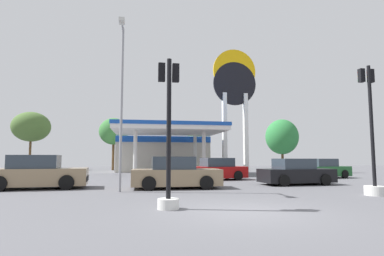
{
  "coord_description": "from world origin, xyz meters",
  "views": [
    {
      "loc": [
        -2.92,
        -8.52,
        1.52
      ],
      "look_at": [
        0.93,
        13.48,
        3.64
      ],
      "focal_mm": 29.13,
      "sensor_mm": 36.0,
      "label": 1
    }
  ],
  "objects_px": {
    "corner_streetlamp": "(122,92)",
    "station_pole_sign": "(235,93)",
    "car_1": "(176,174)",
    "tree_1": "(114,132)",
    "traffic_signal_1": "(169,148)",
    "traffic_signal_0": "(373,155)",
    "tree_3": "(282,137)",
    "tree_2": "(199,140)",
    "car_3": "(323,169)",
    "tree_0": "(31,127)",
    "car_2": "(38,173)",
    "car_0": "(296,173)",
    "car_4": "(215,170)"
  },
  "relations": [
    {
      "from": "corner_streetlamp",
      "to": "station_pole_sign",
      "type": "bearing_deg",
      "value": 57.2
    },
    {
      "from": "car_1",
      "to": "tree_1",
      "type": "xyz_separation_m",
      "value": [
        -4.74,
        22.85,
        3.91
      ]
    },
    {
      "from": "traffic_signal_1",
      "to": "traffic_signal_0",
      "type": "bearing_deg",
      "value": 12.41
    },
    {
      "from": "tree_1",
      "to": "tree_3",
      "type": "xyz_separation_m",
      "value": [
        22.23,
        1.2,
        -0.31
      ]
    },
    {
      "from": "corner_streetlamp",
      "to": "tree_3",
      "type": "bearing_deg",
      "value": 51.63
    },
    {
      "from": "tree_2",
      "to": "tree_3",
      "type": "relative_size",
      "value": 0.76
    },
    {
      "from": "tree_3",
      "to": "car_3",
      "type": "bearing_deg",
      "value": -107.5
    },
    {
      "from": "traffic_signal_0",
      "to": "corner_streetlamp",
      "type": "xyz_separation_m",
      "value": [
        -10.21,
        2.85,
        2.86
      ]
    },
    {
      "from": "tree_0",
      "to": "tree_3",
      "type": "bearing_deg",
      "value": -2.11
    },
    {
      "from": "car_1",
      "to": "car_3",
      "type": "distance_m",
      "value": 13.1
    },
    {
      "from": "car_2",
      "to": "car_3",
      "type": "xyz_separation_m",
      "value": [
        18.41,
        4.87,
        -0.09
      ]
    },
    {
      "from": "car_2",
      "to": "car_3",
      "type": "height_order",
      "value": "car_2"
    },
    {
      "from": "traffic_signal_1",
      "to": "tree_3",
      "type": "distance_m",
      "value": 35.43
    },
    {
      "from": "station_pole_sign",
      "to": "car_0",
      "type": "bearing_deg",
      "value": -94.31
    },
    {
      "from": "car_2",
      "to": "tree_1",
      "type": "xyz_separation_m",
      "value": [
        1.94,
        21.91,
        3.88
      ]
    },
    {
      "from": "tree_1",
      "to": "tree_2",
      "type": "relative_size",
      "value": 1.22
    },
    {
      "from": "car_0",
      "to": "tree_1",
      "type": "distance_m",
      "value": 25.17
    },
    {
      "from": "car_1",
      "to": "tree_3",
      "type": "relative_size",
      "value": 0.66
    },
    {
      "from": "car_4",
      "to": "tree_1",
      "type": "xyz_separation_m",
      "value": [
        -8.12,
        17.55,
        3.95
      ]
    },
    {
      "from": "car_2",
      "to": "tree_0",
      "type": "distance_m",
      "value": 26.0
    },
    {
      "from": "car_0",
      "to": "tree_2",
      "type": "height_order",
      "value": "tree_2"
    },
    {
      "from": "traffic_signal_0",
      "to": "corner_streetlamp",
      "type": "height_order",
      "value": "corner_streetlamp"
    },
    {
      "from": "car_1",
      "to": "tree_1",
      "type": "distance_m",
      "value": 23.67
    },
    {
      "from": "tree_2",
      "to": "corner_streetlamp",
      "type": "height_order",
      "value": "corner_streetlamp"
    },
    {
      "from": "car_1",
      "to": "car_3",
      "type": "relative_size",
      "value": 1.03
    },
    {
      "from": "car_4",
      "to": "tree_3",
      "type": "distance_m",
      "value": 23.75
    },
    {
      "from": "car_1",
      "to": "tree_2",
      "type": "bearing_deg",
      "value": 75.95
    },
    {
      "from": "traffic_signal_0",
      "to": "traffic_signal_1",
      "type": "bearing_deg",
      "value": -167.59
    },
    {
      "from": "tree_2",
      "to": "car_4",
      "type": "bearing_deg",
      "value": -97.38
    },
    {
      "from": "station_pole_sign",
      "to": "corner_streetlamp",
      "type": "height_order",
      "value": "station_pole_sign"
    },
    {
      "from": "tree_3",
      "to": "traffic_signal_1",
      "type": "bearing_deg",
      "value": -121.46
    },
    {
      "from": "station_pole_sign",
      "to": "tree_0",
      "type": "distance_m",
      "value": 25.07
    },
    {
      "from": "car_1",
      "to": "tree_2",
      "type": "height_order",
      "value": "tree_2"
    },
    {
      "from": "tree_2",
      "to": "station_pole_sign",
      "type": "bearing_deg",
      "value": -71.56
    },
    {
      "from": "car_1",
      "to": "car_2",
      "type": "distance_m",
      "value": 6.74
    },
    {
      "from": "car_4",
      "to": "traffic_signal_1",
      "type": "distance_m",
      "value": 12.25
    },
    {
      "from": "tree_3",
      "to": "corner_streetlamp",
      "type": "height_order",
      "value": "corner_streetlamp"
    },
    {
      "from": "car_3",
      "to": "tree_0",
      "type": "xyz_separation_m",
      "value": [
        -26.49,
        19.43,
        4.61
      ]
    },
    {
      "from": "car_0",
      "to": "tree_0",
      "type": "xyz_separation_m",
      "value": [
        -21.67,
        24.34,
        4.6
      ]
    },
    {
      "from": "car_0",
      "to": "corner_streetlamp",
      "type": "bearing_deg",
      "value": -166.68
    },
    {
      "from": "car_3",
      "to": "corner_streetlamp",
      "type": "bearing_deg",
      "value": -153.47
    },
    {
      "from": "tree_0",
      "to": "car_2",
      "type": "bearing_deg",
      "value": -71.61
    },
    {
      "from": "traffic_signal_0",
      "to": "tree_2",
      "type": "height_order",
      "value": "traffic_signal_0"
    },
    {
      "from": "station_pole_sign",
      "to": "car_2",
      "type": "distance_m",
      "value": 21.73
    },
    {
      "from": "tree_2",
      "to": "corner_streetlamp",
      "type": "distance_m",
      "value": 25.08
    },
    {
      "from": "car_3",
      "to": "tree_1",
      "type": "height_order",
      "value": "tree_1"
    },
    {
      "from": "tree_0",
      "to": "station_pole_sign",
      "type": "bearing_deg",
      "value": -23.99
    },
    {
      "from": "car_2",
      "to": "corner_streetlamp",
      "type": "height_order",
      "value": "corner_streetlamp"
    },
    {
      "from": "car_2",
      "to": "car_0",
      "type": "bearing_deg",
      "value": -0.18
    },
    {
      "from": "car_0",
      "to": "traffic_signal_0",
      "type": "distance_m",
      "value": 5.24
    }
  ]
}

